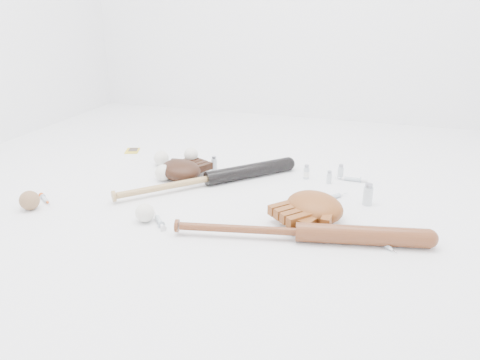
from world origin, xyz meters
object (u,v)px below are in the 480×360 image
(bat_dark, at_px, (208,179))
(pedestal, at_px, (191,165))
(bat_wood, at_px, (299,232))
(glove_dark, at_px, (180,170))

(bat_dark, bearing_deg, pedestal, 86.17)
(bat_wood, distance_m, glove_dark, 0.76)
(pedestal, bearing_deg, bat_dark, -47.95)
(glove_dark, distance_m, pedestal, 0.14)
(bat_wood, xyz_separation_m, pedestal, (-0.64, 0.55, -0.01))
(bat_dark, distance_m, pedestal, 0.24)
(pedestal, bearing_deg, bat_wood, -40.68)
(bat_dark, height_order, bat_wood, bat_wood)
(bat_dark, height_order, pedestal, bat_dark)
(glove_dark, height_order, pedestal, glove_dark)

